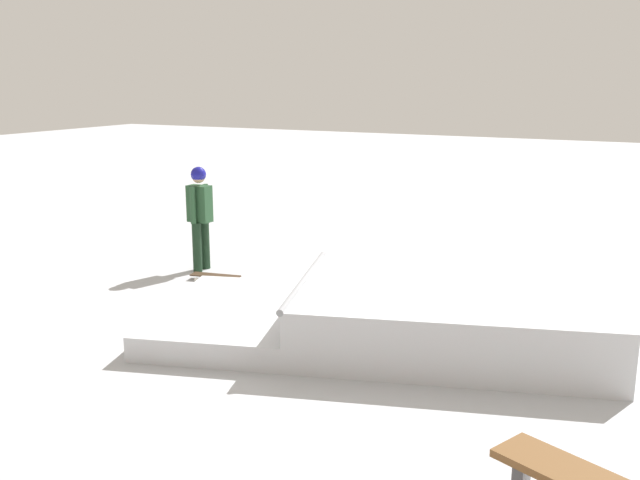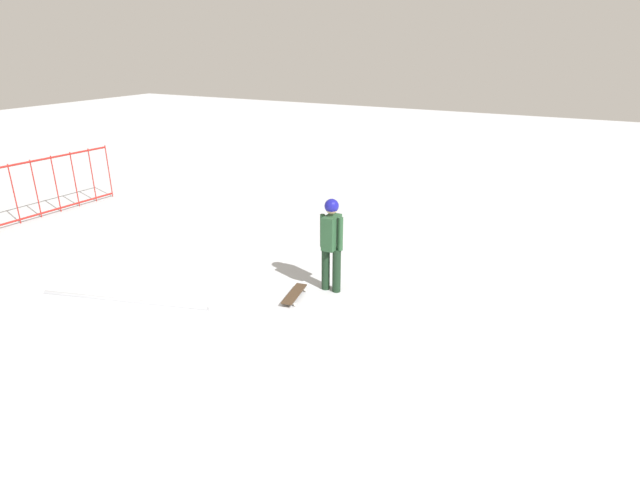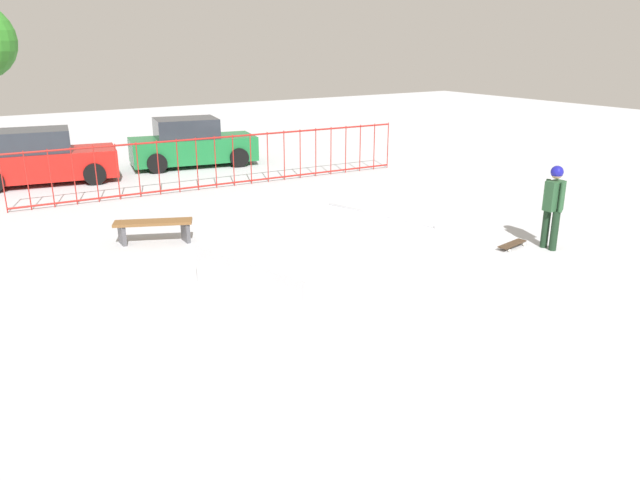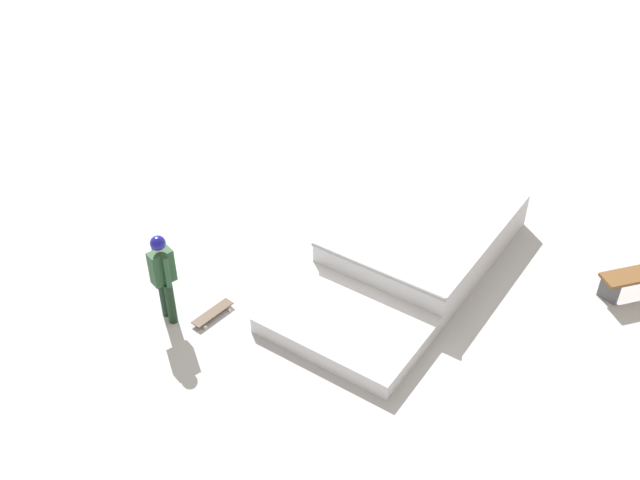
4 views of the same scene
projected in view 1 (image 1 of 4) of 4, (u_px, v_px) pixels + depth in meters
ground_plane at (351, 325)px, 9.26m from camera, size 60.00×60.00×0.00m
skate_ramp at (411, 316)px, 8.64m from camera, size 5.91×4.01×0.74m
skater at (200, 210)px, 11.66m from camera, size 0.38×0.44×1.73m
skateboard at (215, 276)px, 11.24m from camera, size 0.82×0.36×0.09m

